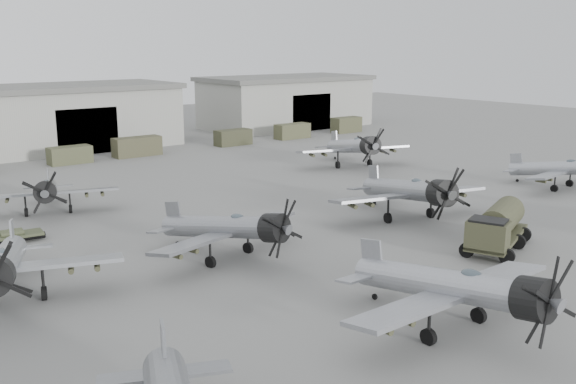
# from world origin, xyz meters

# --- Properties ---
(ground) EXTENTS (220.00, 220.00, 0.00)m
(ground) POSITION_xyz_m (0.00, 0.00, 0.00)
(ground) COLOR #62625F
(ground) RESTS_ON ground
(hangar_center) EXTENTS (29.00, 14.80, 8.70)m
(hangar_center) POSITION_xyz_m (0.00, 61.96, 4.37)
(hangar_center) COLOR #9E9D94
(hangar_center) RESTS_ON ground
(hangar_right) EXTENTS (29.00, 14.80, 8.70)m
(hangar_right) POSITION_xyz_m (38.00, 61.96, 4.37)
(hangar_right) COLOR #9E9D94
(hangar_right) RESTS_ON ground
(support_truck_3) EXTENTS (5.02, 2.20, 2.08)m
(support_truck_3) POSITION_xyz_m (-4.35, 50.00, 1.04)
(support_truck_3) COLOR #474930
(support_truck_3) RESTS_ON ground
(support_truck_4) EXTENTS (6.13, 2.20, 2.45)m
(support_truck_4) POSITION_xyz_m (4.37, 50.00, 1.22)
(support_truck_4) COLOR #44432C
(support_truck_4) RESTS_ON ground
(support_truck_5) EXTENTS (5.25, 2.20, 2.22)m
(support_truck_5) POSITION_xyz_m (19.10, 50.00, 1.11)
(support_truck_5) COLOR #393A26
(support_truck_5) RESTS_ON ground
(support_truck_6) EXTENTS (5.56, 2.20, 2.25)m
(support_truck_6) POSITION_xyz_m (29.87, 50.00, 1.13)
(support_truck_6) COLOR #4B4C31
(support_truck_6) RESTS_ON ground
(support_truck_7) EXTENTS (5.07, 2.20, 2.46)m
(support_truck_7) POSITION_xyz_m (41.12, 50.00, 1.23)
(support_truck_7) COLOR #47472F
(support_truck_7) RESTS_ON ground
(aircraft_near_1) EXTENTS (13.18, 11.86, 5.31)m
(aircraft_near_1) POSITION_xyz_m (-5.81, -8.05, 2.41)
(aircraft_near_1) COLOR #9FA1A8
(aircraft_near_1) RESTS_ON ground
(aircraft_mid_1) EXTENTS (12.35, 11.12, 4.92)m
(aircraft_mid_1) POSITION_xyz_m (-8.51, 8.23, 2.24)
(aircraft_mid_1) COLOR gray
(aircraft_mid_1) RESTS_ON ground
(aircraft_mid_2) EXTENTS (13.65, 12.29, 5.44)m
(aircraft_mid_2) POSITION_xyz_m (8.39, 7.47, 2.48)
(aircraft_mid_2) COLOR gray
(aircraft_mid_2) RESTS_ON ground
(aircraft_mid_3) EXTENTS (11.50, 10.35, 4.58)m
(aircraft_mid_3) POSITION_xyz_m (29.22, 5.91, 2.08)
(aircraft_mid_3) COLOR #9FA2A8
(aircraft_mid_3) RESTS_ON ground
(aircraft_far_0) EXTENTS (11.63, 10.48, 4.68)m
(aircraft_far_0) POSITION_xyz_m (-14.27, 27.54, 2.13)
(aircraft_far_0) COLOR gray
(aircraft_far_0) RESTS_ON ground
(aircraft_far_1) EXTENTS (13.52, 12.18, 5.43)m
(aircraft_far_1) POSITION_xyz_m (20.93, 27.09, 2.47)
(aircraft_far_1) COLOR #9A9CA3
(aircraft_far_1) RESTS_ON ground
(aircraft_extra_143) EXTENTS (12.75, 11.50, 5.14)m
(aircraft_extra_143) POSITION_xyz_m (-22.40, 9.61, 2.34)
(aircraft_extra_143) COLOR #999DA2
(aircraft_extra_143) RESTS_ON ground
(fuel_tanker) EXTENTS (8.40, 5.62, 3.08)m
(fuel_tanker) POSITION_xyz_m (7.45, -1.27, 1.77)
(fuel_tanker) COLOR #3D3E28
(fuel_tanker) RESTS_ON ground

